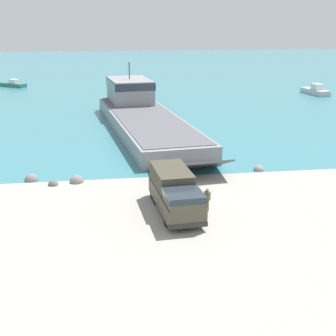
{
  "coord_description": "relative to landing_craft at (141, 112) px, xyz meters",
  "views": [
    {
      "loc": [
        -6.75,
        -34.45,
        13.4
      ],
      "look_at": [
        -1.54,
        2.15,
        1.68
      ],
      "focal_mm": 50.0,
      "sensor_mm": 36.0,
      "label": 1
    }
  ],
  "objects": [
    {
      "name": "moored_boat_b",
      "position": [
        34.97,
        22.69,
        -1.16
      ],
      "size": [
        3.3,
        6.9,
        2.05
      ],
      "rotation": [
        0.0,
        0.0,
        0.15
      ],
      "color": "#B7BABF",
      "rests_on": "ground_plane"
    },
    {
      "name": "shoreline_rock_a",
      "position": [
        -9.44,
        -22.38,
        -1.84
      ],
      "size": [
        0.87,
        0.87,
        0.87
      ],
      "primitive_type": "sphere",
      "color": "#66605B",
      "rests_on": "ground_plane"
    },
    {
      "name": "soldier_on_ramp",
      "position": [
        2.29,
        -29.73,
        -0.82
      ],
      "size": [
        0.46,
        0.5,
        1.76
      ],
      "rotation": [
        0.0,
        0.0,
        3.79
      ],
      "color": "#6B664C",
      "rests_on": "ground_plane"
    },
    {
      "name": "shoreline_rock_c",
      "position": [
        -11.43,
        -20.88,
        -1.84
      ],
      "size": [
        1.19,
        1.19,
        1.19
      ],
      "primitive_type": "sphere",
      "color": "gray",
      "rests_on": "ground_plane"
    },
    {
      "name": "ground_plane",
      "position": [
        1.7,
        -26.41,
        -1.84
      ],
      "size": [
        240.0,
        240.0,
        0.0
      ],
      "primitive_type": "plane",
      "color": "#9E998E"
    },
    {
      "name": "shoreline_rock_d",
      "position": [
        9.2,
        -20.93,
        -1.84
      ],
      "size": [
        0.98,
        0.98,
        0.98
      ],
      "primitive_type": "sphere",
      "color": "gray",
      "rests_on": "ground_plane"
    },
    {
      "name": "water_surface",
      "position": [
        1.7,
        68.53,
        -1.84
      ],
      "size": [
        240.0,
        180.0,
        0.01
      ],
      "primitive_type": "cube",
      "color": "teal",
      "rests_on": "ground_plane"
    },
    {
      "name": "shoreline_rock_b",
      "position": [
        -7.49,
        -21.92,
        -1.84
      ],
      "size": [
        1.23,
        1.23,
        1.23
      ],
      "primitive_type": "sphere",
      "color": "gray",
      "rests_on": "ground_plane"
    },
    {
      "name": "landing_craft",
      "position": [
        0.0,
        0.0,
        0.0
      ],
      "size": [
        11.62,
        37.57,
        7.64
      ],
      "rotation": [
        0.0,
        0.0,
        0.12
      ],
      "color": "gray",
      "rests_on": "ground_plane"
    },
    {
      "name": "military_truck",
      "position": [
        -0.05,
        -29.51,
        -0.31
      ],
      "size": [
        3.17,
        7.79,
        2.91
      ],
      "rotation": [
        0.0,
        0.0,
        -1.5
      ],
      "color": "#4C4738",
      "rests_on": "ground_plane"
    },
    {
      "name": "moored_boat_a",
      "position": [
        -23.39,
        41.58,
        -1.3
      ],
      "size": [
        6.28,
        5.38,
        1.61
      ],
      "rotation": [
        0.0,
        0.0,
        0.92
      ],
      "color": "#2D7060",
      "rests_on": "ground_plane"
    }
  ]
}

